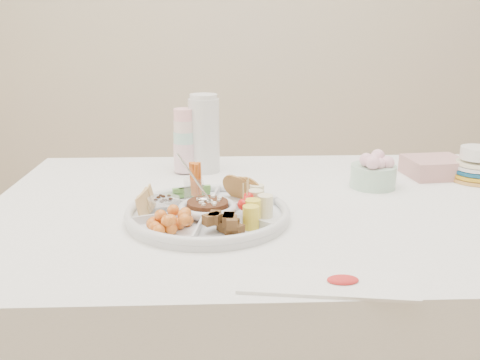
{
  "coord_description": "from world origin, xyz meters",
  "views": [
    {
      "loc": [
        -0.17,
        -1.3,
        1.2
      ],
      "look_at": [
        -0.12,
        -0.01,
        0.83
      ],
      "focal_mm": 40.0,
      "sensor_mm": 36.0,
      "label": 1
    }
  ],
  "objects_px": {
    "thermos": "(204,133)",
    "plate_stack": "(477,166)",
    "party_tray": "(208,211)",
    "dining_table": "(282,332)"
  },
  "relations": [
    {
      "from": "dining_table",
      "to": "thermos",
      "type": "relative_size",
      "value": 6.19
    },
    {
      "from": "dining_table",
      "to": "plate_stack",
      "type": "xyz_separation_m",
      "value": [
        0.59,
        0.18,
        0.42
      ]
    },
    {
      "from": "party_tray",
      "to": "thermos",
      "type": "relative_size",
      "value": 1.55
    },
    {
      "from": "thermos",
      "to": "plate_stack",
      "type": "height_order",
      "value": "thermos"
    },
    {
      "from": "plate_stack",
      "to": "party_tray",
      "type": "bearing_deg",
      "value": -159.31
    },
    {
      "from": "plate_stack",
      "to": "dining_table",
      "type": "bearing_deg",
      "value": -162.79
    },
    {
      "from": "party_tray",
      "to": "plate_stack",
      "type": "distance_m",
      "value": 0.84
    },
    {
      "from": "party_tray",
      "to": "thermos",
      "type": "distance_m",
      "value": 0.45
    },
    {
      "from": "dining_table",
      "to": "party_tray",
      "type": "distance_m",
      "value": 0.46
    },
    {
      "from": "thermos",
      "to": "plate_stack",
      "type": "relative_size",
      "value": 1.71
    }
  ]
}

